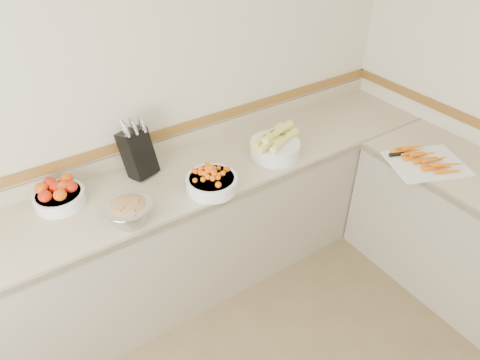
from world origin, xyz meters
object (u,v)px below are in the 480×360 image
knife_block (137,152)px  corn_bowl (275,145)px  tomato_bowl (59,195)px  cherry_tomato_bowl (212,181)px  rhubarb_bowl (129,211)px  cutting_board (425,161)px

knife_block → corn_bowl: bearing=-19.9°
tomato_bowl → cherry_tomato_bowl: bearing=-24.5°
tomato_bowl → rhubarb_bowl: rhubarb_bowl is taller
tomato_bowl → cutting_board: tomato_bowl is taller
cutting_board → corn_bowl: bearing=140.4°
corn_bowl → cherry_tomato_bowl: bearing=-170.8°
cherry_tomato_bowl → corn_bowl: 0.54m
knife_block → tomato_bowl: size_ratio=1.37×
knife_block → rhubarb_bowl: size_ratio=1.47×
cherry_tomato_bowl → cutting_board: cherry_tomato_bowl is taller
knife_block → cutting_board: 1.81m
cherry_tomato_bowl → rhubarb_bowl: size_ratio=1.17×
tomato_bowl → rhubarb_bowl: size_ratio=1.07×
cherry_tomato_bowl → knife_block: bearing=127.1°
cutting_board → tomato_bowl: bearing=156.7°
cherry_tomato_bowl → corn_bowl: size_ratio=0.84×
tomato_bowl → cutting_board: 2.23m
tomato_bowl → corn_bowl: 1.34m
tomato_bowl → cherry_tomato_bowl: cherry_tomato_bowl is taller
cherry_tomato_bowl → cutting_board: 1.38m
corn_bowl → cutting_board: 0.96m
knife_block → cherry_tomato_bowl: bearing=-52.9°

